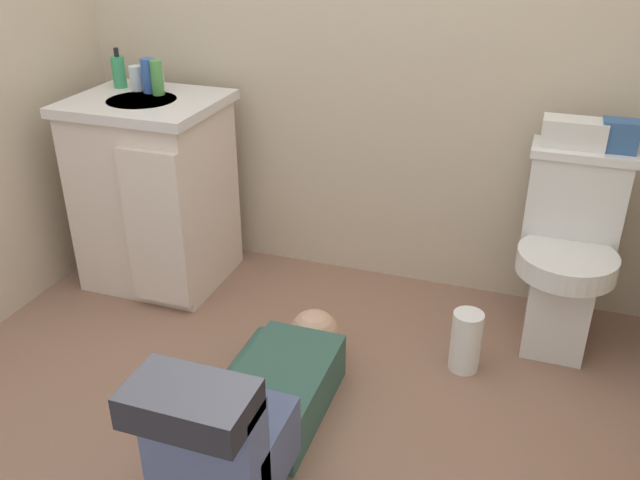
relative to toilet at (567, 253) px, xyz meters
name	(u,v)px	position (x,y,z in m)	size (l,w,h in m)	color
ground_plane	(268,415)	(-0.89, -0.77, -0.39)	(2.97, 3.06, 0.04)	#8A634F
toilet	(567,253)	(0.00, 0.00, 0.00)	(0.36, 0.46, 0.75)	silver
vanity_cabinet	(155,191)	(-1.69, -0.08, 0.05)	(0.60, 0.53, 0.82)	beige
faucet	(161,78)	(-1.69, 0.06, 0.50)	(0.02, 0.02, 0.10)	silver
person_plumber	(256,404)	(-0.85, -0.94, -0.19)	(0.39, 1.06, 0.52)	#33594C
tissue_box	(574,133)	(-0.04, 0.09, 0.43)	(0.22, 0.11, 0.10)	silver
toiletry_bag	(620,136)	(0.11, 0.09, 0.44)	(0.12, 0.09, 0.11)	#33598C
soap_dispenser	(119,71)	(-1.88, 0.04, 0.52)	(0.06, 0.06, 0.17)	#36935C
bottle_clear	(137,78)	(-1.79, 0.03, 0.50)	(0.06, 0.06, 0.10)	silver
bottle_blue	(149,76)	(-1.72, 0.01, 0.52)	(0.06, 0.06, 0.14)	#3860B5
bottle_green	(157,78)	(-1.67, -0.01, 0.52)	(0.05, 0.05, 0.14)	#4E9B46
paper_towel_roll	(466,341)	(-0.30, -0.32, -0.25)	(0.11, 0.11, 0.23)	white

